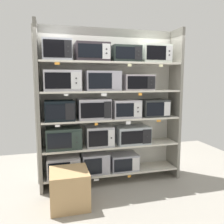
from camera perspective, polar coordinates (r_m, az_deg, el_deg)
ground at (r=3.41m, az=4.76°, el=-23.40°), size 6.31×6.00×0.02m
back_panel at (r=4.12m, az=-0.83°, el=1.72°), size 2.51×0.04×2.64m
upright_left at (r=3.77m, az=-17.66°, el=0.79°), size 0.05×0.42×2.64m
upright_right at (r=4.36m, az=15.22°, el=1.78°), size 0.05×0.42×2.64m
shelf_0 at (r=4.18m, az=0.00°, el=-14.33°), size 2.31×0.42×0.03m
microwave_0 at (r=3.99m, az=-11.92°, el=-12.83°), size 0.52×0.43×0.33m
microwave_1 at (r=4.05m, az=-4.20°, el=-12.35°), size 0.45×0.36×0.33m
microwave_2 at (r=4.18m, az=2.85°, el=-12.10°), size 0.48×0.36×0.28m
price_tag_0 at (r=3.89m, az=-11.23°, el=-16.96°), size 0.07×0.00×0.05m
price_tag_1 at (r=3.94m, az=-3.88°, el=-16.38°), size 0.08×0.00×0.03m
price_tag_2 at (r=4.08m, az=4.31°, el=-15.54°), size 0.06×0.00×0.04m
shelf_1 at (r=4.03m, az=0.00°, el=-8.20°), size 2.31×0.42×0.03m
microwave_3 at (r=3.85m, az=-11.83°, el=-6.27°), size 0.56×0.38×0.34m
microwave_4 at (r=3.93m, az=-3.21°, el=-5.88°), size 0.45×0.39×0.34m
microwave_5 at (r=4.09m, az=5.00°, el=-5.57°), size 0.57×0.42×0.30m
shelf_2 at (r=3.93m, az=0.00°, el=-1.66°), size 2.31×0.42×0.03m
microwave_6 at (r=3.77m, az=-12.80°, el=0.40°), size 0.46×0.40×0.32m
microwave_7 at (r=3.83m, az=-4.57°, el=0.80°), size 0.52×0.42×0.33m
microwave_8 at (r=3.97m, az=3.35°, el=0.84°), size 0.47×0.38×0.30m
microwave_9 at (r=4.16m, az=10.25°, el=1.01°), size 0.46×0.38×0.29m
price_tag_3 at (r=3.59m, az=-13.30°, el=-3.35°), size 0.07×0.00×0.03m
price_tag_4 at (r=3.66m, az=-3.90°, el=-3.00°), size 0.05×0.00×0.04m
price_tag_5 at (r=3.80m, az=4.03°, el=-2.69°), size 0.08×0.00×0.05m
price_tag_6 at (r=4.01m, az=11.46°, el=-2.17°), size 0.07×0.00×0.03m
shelf_3 at (r=3.88m, az=0.00°, el=5.13°), size 2.31×0.42×0.03m
microwave_10 at (r=3.74m, az=-12.13°, el=7.57°), size 0.57×0.36×0.32m
microwave_11 at (r=3.83m, az=-2.41°, el=7.68°), size 0.56×0.39×0.32m
microwave_12 at (r=4.01m, az=6.24°, el=7.26°), size 0.51×0.39×0.26m
price_tag_7 at (r=3.54m, az=-11.26°, el=4.16°), size 0.07×0.00×0.03m
price_tag_8 at (r=3.63m, az=-1.98°, el=4.28°), size 0.09×0.00×0.04m
price_tag_9 at (r=3.81m, az=6.98°, el=4.38°), size 0.06×0.00×0.05m
shelf_4 at (r=3.88m, az=0.00°, el=11.99°), size 2.31×0.42×0.03m
microwave_13 at (r=3.77m, az=-13.43°, el=14.57°), size 0.43×0.44×0.32m
microwave_14 at (r=3.82m, az=-5.02°, el=14.42°), size 0.53×0.44×0.29m
microwave_15 at (r=3.96m, az=3.22°, el=14.03°), size 0.47×0.41×0.26m
microwave_16 at (r=4.16m, az=10.52°, el=13.90°), size 0.49×0.37×0.30m
price_tag_10 at (r=3.54m, az=-13.38°, el=11.58°), size 0.07×0.00×0.04m
price_tag_11 at (r=3.75m, az=4.35°, el=11.48°), size 0.07×0.00×0.04m
price_tag_12 at (r=3.96m, az=11.99°, el=11.13°), size 0.07×0.00×0.04m
shipping_carton at (r=3.46m, az=-10.49°, el=-18.00°), size 0.53×0.53×0.51m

